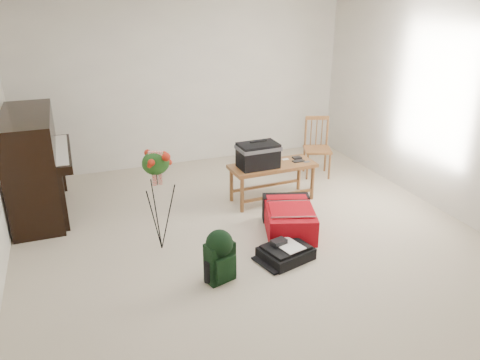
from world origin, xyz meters
name	(u,v)px	position (x,y,z in m)	size (l,w,h in m)	color
floor	(254,242)	(0.00, 0.00, 0.00)	(5.00, 5.50, 0.01)	#BCAE97
wall_back	(186,83)	(0.00, 2.75, 1.25)	(5.00, 0.04, 2.50)	beige
wall_right	(453,111)	(2.50, 0.00, 1.25)	(0.04, 5.50, 2.50)	beige
piano	(35,167)	(-2.19, 1.60, 0.60)	(0.71, 1.50, 1.25)	black
bench	(262,158)	(0.48, 0.92, 0.60)	(1.12, 0.48, 0.85)	#996032
dining_chair	(316,148)	(1.60, 1.53, 0.42)	(0.47, 0.47, 0.86)	#996032
red_suitcase	(287,217)	(0.45, 0.11, 0.18)	(0.73, 0.91, 0.33)	red
black_duffel	(286,252)	(0.18, -0.43, 0.07)	(0.58, 0.51, 0.21)	black
green_backpack	(220,254)	(-0.57, -0.57, 0.29)	(0.30, 0.28, 0.53)	black
flower_stand	(159,201)	(-0.98, 0.22, 0.55)	(0.45, 0.45, 1.13)	black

